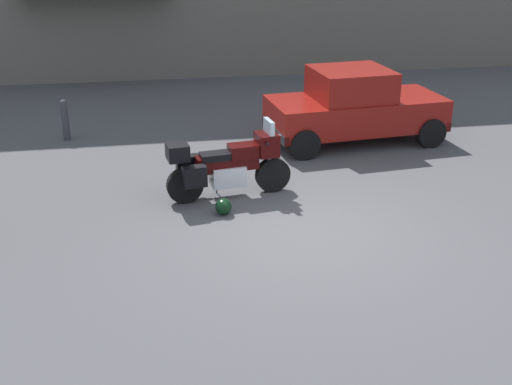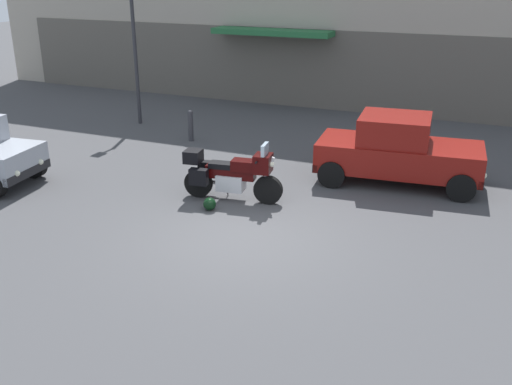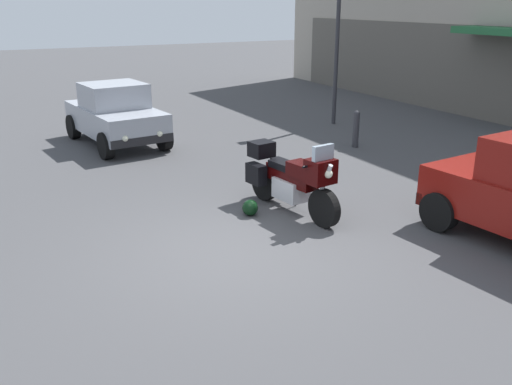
% 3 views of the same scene
% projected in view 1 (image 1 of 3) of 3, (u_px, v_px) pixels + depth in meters
% --- Properties ---
extents(ground_plane, '(80.00, 80.00, 0.00)m').
position_uv_depth(ground_plane, '(307.00, 232.00, 10.06)').
color(ground_plane, '#424244').
extents(motorcycle, '(2.26, 0.90, 1.36)m').
position_uv_depth(motorcycle, '(227.00, 164.00, 11.08)').
color(motorcycle, black).
rests_on(motorcycle, ground).
extents(helmet, '(0.28, 0.28, 0.28)m').
position_uv_depth(helmet, '(223.00, 207.00, 10.60)').
color(helmet, black).
rests_on(helmet, ground).
extents(car_hatchback_near, '(3.99, 2.12, 1.64)m').
position_uv_depth(car_hatchback_near, '(354.00, 107.00, 13.84)').
color(car_hatchback_near, maroon).
rests_on(car_hatchback_near, ground).
extents(bollard_curbside, '(0.16, 0.16, 0.93)m').
position_uv_depth(bollard_curbside, '(65.00, 119.00, 14.08)').
color(bollard_curbside, '#333338').
rests_on(bollard_curbside, ground).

